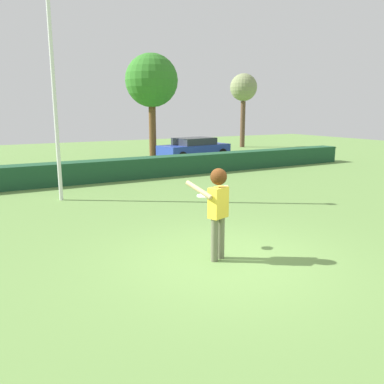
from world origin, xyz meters
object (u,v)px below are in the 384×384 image
at_px(frisbee, 202,196).
at_px(maple_tree, 152,81).
at_px(parked_car_blue, 194,147).
at_px(willow_tree, 244,89).
at_px(person, 218,203).
at_px(lamppost, 53,77).

xyz_separation_m(frisbee, maple_tree, (5.14, 14.10, 3.27)).
height_order(frisbee, parked_car_blue, parked_car_blue).
relative_size(frisbee, willow_tree, 0.04).
relative_size(frisbee, maple_tree, 0.04).
xyz_separation_m(willow_tree, maple_tree, (-9.34, -4.06, 0.02)).
distance_m(frisbee, maple_tree, 15.36).
height_order(person, willow_tree, willow_tree).
bearing_deg(parked_car_blue, lamppost, -141.36).
bearing_deg(person, frisbee, 80.95).
bearing_deg(person, lamppost, 102.75).
bearing_deg(willow_tree, maple_tree, -156.50).
bearing_deg(lamppost, maple_tree, 49.94).
relative_size(parked_car_blue, willow_tree, 0.80).
bearing_deg(frisbee, person, -99.05).
bearing_deg(willow_tree, frisbee, -128.56).
bearing_deg(maple_tree, frisbee, -110.03).
relative_size(lamppost, maple_tree, 1.18).
xyz_separation_m(person, parked_car_blue, (7.49, 13.99, -0.43)).
relative_size(person, willow_tree, 0.32).
relative_size(parked_car_blue, maple_tree, 0.75).
bearing_deg(frisbee, willow_tree, 51.44).
distance_m(person, maple_tree, 16.09).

